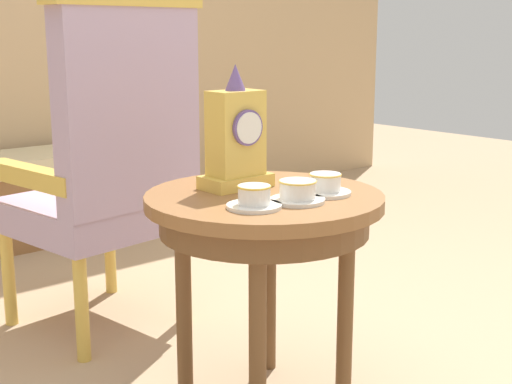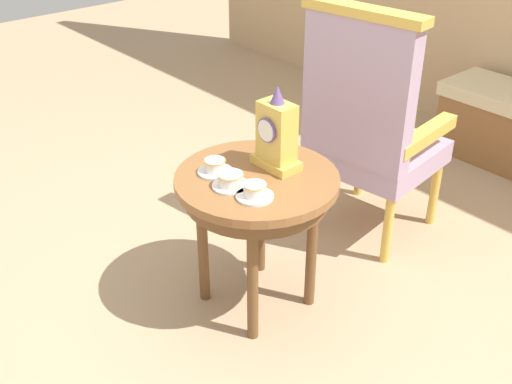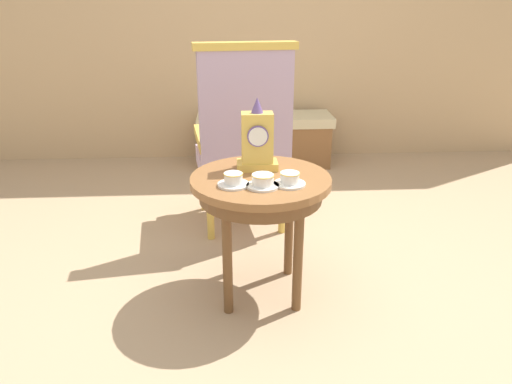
% 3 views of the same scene
% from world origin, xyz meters
% --- Properties ---
extents(side_table, '(0.64, 0.64, 0.61)m').
position_xyz_m(side_table, '(-0.05, -0.02, 0.53)').
color(side_table, brown).
rests_on(side_table, ground).
extents(teacup_left, '(0.14, 0.14, 0.06)m').
position_xyz_m(teacup_left, '(-0.17, -0.13, 0.63)').
color(teacup_left, white).
rests_on(teacup_left, side_table).
extents(teacup_right, '(0.14, 0.14, 0.06)m').
position_xyz_m(teacup_right, '(-0.05, -0.15, 0.63)').
color(teacup_right, white).
rests_on(teacup_right, side_table).
extents(teacup_center, '(0.14, 0.14, 0.06)m').
position_xyz_m(teacup_center, '(0.07, -0.13, 0.63)').
color(teacup_center, white).
rests_on(teacup_center, side_table).
extents(mantel_clock, '(0.19, 0.11, 0.34)m').
position_xyz_m(mantel_clock, '(-0.06, 0.08, 0.74)').
color(mantel_clock, gold).
rests_on(mantel_clock, side_table).
extents(armchair, '(0.61, 0.60, 1.14)m').
position_xyz_m(armchair, '(-0.10, 0.70, 0.59)').
color(armchair, '#B299B7').
rests_on(armchair, ground).
extents(window_bench, '(1.15, 0.40, 0.44)m').
position_xyz_m(window_bench, '(0.12, 1.95, 0.22)').
color(window_bench, beige).
rests_on(window_bench, ground).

